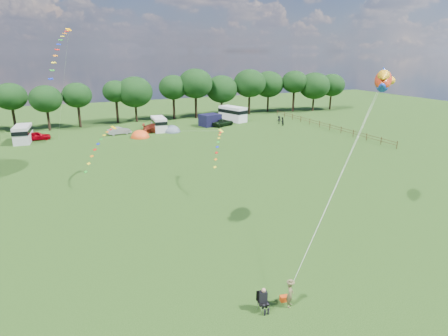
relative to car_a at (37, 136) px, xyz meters
name	(u,v)px	position (x,y,z in m)	size (l,w,h in m)	color
ground_plane	(270,252)	(16.20, -45.55, -0.69)	(180.00, 180.00, 0.00)	black
tree_line	(153,89)	(21.51, 9.44, 5.66)	(102.98, 10.98, 10.27)	black
fence	(325,125)	(48.20, -11.05, 0.01)	(0.12, 33.12, 1.20)	#472D19
car_a	(37,136)	(0.00, 0.00, 0.00)	(1.64, 4.15, 1.38)	#A7000C
car_b	(119,131)	(12.78, -0.91, -0.05)	(1.36, 3.65, 1.29)	gray
car_c	(158,128)	(19.34, -1.64, 0.07)	(2.14, 5.09, 1.53)	maroon
car_d	(222,122)	(32.05, -0.96, -0.03)	(2.20, 4.87, 1.33)	black
campervan_b	(23,133)	(-1.86, -0.64, 0.71)	(2.72, 5.50, 2.61)	#BCBCBE
campervan_c	(159,124)	(19.82, -0.60, 0.61)	(2.44, 5.09, 2.43)	white
campervan_d	(233,113)	(36.02, 2.86, 0.89)	(4.39, 6.51, 2.94)	white
tent_orange	(140,137)	(15.56, -4.63, -0.67)	(3.09, 3.39, 2.42)	#F14F18
tent_greyblue	(172,132)	(21.60, -2.43, -0.67)	(3.10, 3.39, 2.30)	slate
awning_navy	(210,120)	(29.90, 0.00, 0.42)	(3.56, 2.89, 2.22)	black
kite_flyer	(290,294)	(14.23, -51.07, 0.07)	(0.56, 0.37, 1.53)	brown
camp_chair	(263,297)	(12.70, -50.75, 0.15)	(0.68, 0.68, 1.41)	#99999E
kite_bag	(284,298)	(14.20, -50.57, -0.53)	(0.46, 0.31, 0.33)	#B8370C
fish_kite	(383,80)	(25.73, -44.85, 10.93)	(3.35, 3.22, 1.97)	red
streamer_kite_a	(61,45)	(4.86, -15.68, 13.66)	(3.33, 5.46, 5.75)	#FF9C00
streamer_kite_b	(102,142)	(7.59, -24.68, 3.70)	(4.20, 4.66, 3.78)	#DEB503
streamer_kite_c	(219,142)	(18.31, -31.41, 4.08)	(3.08, 4.87, 2.76)	yellow
walker_a	(282,121)	(42.55, -5.50, 0.14)	(0.81, 0.50, 1.67)	black
walker_b	(279,120)	(43.00, -3.60, 0.09)	(1.01, 0.47, 1.57)	black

